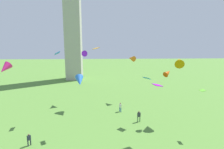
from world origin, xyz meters
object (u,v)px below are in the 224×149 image
kite_flying_2 (5,68)px  person_0 (29,139)px  kite_flying_1 (96,48)px  kite_flying_9 (203,90)px  kite_flying_6 (57,53)px  kite_flying_0 (83,54)px  person_2 (139,116)px  kite_flying_5 (147,78)px  kite_flying_10 (157,85)px  kite_flying_7 (179,61)px  person_1 (120,107)px  kite_flying_8 (168,73)px  kite_flying_3 (131,58)px  kite_flying_4 (80,81)px

kite_flying_2 → person_0: bearing=-31.3°
kite_flying_1 → kite_flying_9: (14.14, -2.71, -5.43)m
kite_flying_6 → kite_flying_0: bearing=-43.4°
kite_flying_9 → kite_flying_2: bearing=76.4°
person_2 → kite_flying_2: bearing=-28.4°
kite_flying_5 → kite_flying_10: size_ratio=0.93×
kite_flying_7 → kite_flying_9: size_ratio=3.27×
person_1 → kite_flying_1: 12.80m
kite_flying_8 → kite_flying_10: 5.76m
kite_flying_7 → kite_flying_2: bearing=12.1°
kite_flying_2 → kite_flying_8: (26.18, -4.05, -0.26)m
kite_flying_2 → kite_flying_8: size_ratio=1.64×
kite_flying_6 → kite_flying_8: size_ratio=0.85×
person_1 → kite_flying_0: (-7.14, 6.73, 9.10)m
kite_flying_6 → kite_flying_10: (13.99, -7.12, -3.57)m
kite_flying_7 → kite_flying_0: bearing=-14.0°
person_0 → kite_flying_2: size_ratio=0.56×
kite_flying_0 → kite_flying_10: size_ratio=1.53×
person_1 → kite_flying_0: bearing=18.3°
kite_flying_6 → kite_flying_1: bearing=-144.8°
person_1 → kite_flying_0: size_ratio=0.78×
kite_flying_7 → person_0: bearing=36.9°
kite_flying_1 → person_2: bearing=72.8°
kite_flying_3 → kite_flying_10: 16.68m
kite_flying_2 → kite_flying_7: kite_flying_7 is taller
kite_flying_3 → kite_flying_7: bearing=88.2°
person_0 → kite_flying_9: bearing=132.8°
kite_flying_10 → person_1: bearing=86.7°
kite_flying_7 → person_1: bearing=-2.5°
kite_flying_0 → kite_flying_1: 13.03m
kite_flying_2 → kite_flying_9: kite_flying_2 is taller
person_2 → kite_flying_4: kite_flying_4 is taller
person_1 → kite_flying_5: size_ratio=1.28×
kite_flying_4 → kite_flying_8: size_ratio=1.71×
kite_flying_0 → kite_flying_8: (13.89, -11.18, -2.18)m
kite_flying_6 → kite_flying_8: 17.33m
kite_flying_4 → kite_flying_8: kite_flying_8 is taller
kite_flying_9 → person_2: bearing=63.1°
kite_flying_4 → kite_flying_7: size_ratio=1.05×
kite_flying_4 → kite_flying_5: size_ratio=2.19×
person_1 → kite_flying_4: bearing=51.8°
person_1 → kite_flying_5: bearing=-169.2°
kite_flying_5 → kite_flying_8: (3.16, -0.06, 0.81)m
kite_flying_8 → person_0: bearing=71.4°
kite_flying_0 → kite_flying_9: bearing=114.0°
kite_flying_0 → kite_flying_2: kite_flying_0 is taller
kite_flying_2 → kite_flying_3: (22.36, 7.61, 0.84)m
kite_flying_1 → kite_flying_7: bearing=71.2°
kite_flying_3 → kite_flying_10: (0.87, -16.56, -1.79)m
kite_flying_5 → kite_flying_0: bearing=-179.3°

